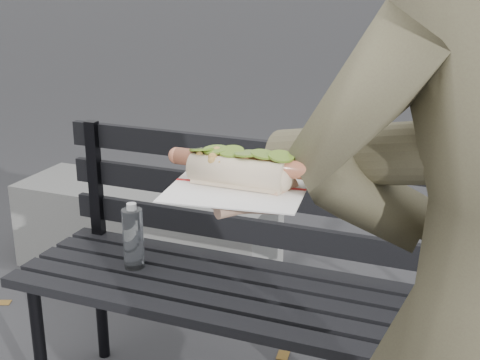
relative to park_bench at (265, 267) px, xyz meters
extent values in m
cylinder|color=black|center=(-0.66, -0.24, -0.30)|extent=(0.04, 0.04, 0.45)
cylinder|color=black|center=(-0.66, 0.10, -0.30)|extent=(0.04, 0.04, 0.45)
cube|color=black|center=(0.01, -0.25, -0.06)|extent=(1.50, 0.07, 0.03)
cube|color=black|center=(0.01, -0.16, -0.06)|extent=(1.50, 0.07, 0.03)
cube|color=black|center=(0.01, -0.07, -0.06)|extent=(1.50, 0.07, 0.03)
cube|color=black|center=(0.01, 0.02, -0.06)|extent=(1.50, 0.07, 0.03)
cube|color=black|center=(0.01, 0.11, -0.06)|extent=(1.50, 0.07, 0.03)
cube|color=black|center=(-0.66, 0.12, 0.15)|extent=(0.04, 0.03, 0.42)
cube|color=black|center=(0.01, 0.14, 0.05)|extent=(1.50, 0.02, 0.08)
cube|color=black|center=(0.01, 0.14, 0.18)|extent=(1.50, 0.02, 0.08)
cube|color=black|center=(0.01, 0.14, 0.31)|extent=(1.50, 0.02, 0.08)
cylinder|color=white|center=(-0.41, -0.07, 0.05)|extent=(0.06, 0.06, 0.19)
cylinder|color=white|center=(-0.41, -0.07, 0.16)|extent=(0.03, 0.03, 0.02)
cube|color=slate|center=(-0.87, 0.78, -0.32)|extent=(1.20, 0.40, 0.40)
cylinder|color=brown|center=(0.52, -0.77, 0.61)|extent=(0.51, 0.23, 0.19)
cylinder|color=#D8A384|center=(0.31, -0.84, 0.55)|extent=(0.09, 0.08, 0.07)
ellipsoid|color=#D8A384|center=(0.27, -0.85, 0.54)|extent=(0.10, 0.11, 0.03)
cylinder|color=#D8A384|center=(0.22, -0.88, 0.55)|extent=(0.05, 0.02, 0.02)
cylinder|color=#D8A384|center=(0.22, -0.86, 0.55)|extent=(0.05, 0.02, 0.02)
cylinder|color=#D8A384|center=(0.22, -0.84, 0.55)|extent=(0.05, 0.02, 0.02)
cylinder|color=#D8A384|center=(0.22, -0.82, 0.55)|extent=(0.05, 0.02, 0.02)
cylinder|color=#D8A384|center=(0.28, -0.91, 0.55)|extent=(0.04, 0.05, 0.02)
cube|color=white|center=(0.27, -0.85, 0.56)|extent=(0.21, 0.21, 0.00)
cube|color=#B21E1E|center=(0.27, -0.85, 0.56)|extent=(0.19, 0.03, 0.00)
cylinder|color=#BC6848|center=(0.27, -0.85, 0.59)|extent=(0.20, 0.02, 0.02)
sphere|color=#BC6848|center=(0.17, -0.85, 0.59)|extent=(0.02, 0.02, 0.02)
sphere|color=#BC6848|center=(0.37, -0.85, 0.59)|extent=(0.02, 0.02, 0.02)
sphere|color=#9E6B2D|center=(0.24, -0.87, 0.60)|extent=(0.01, 0.01, 0.01)
sphere|color=#9E6B2D|center=(0.30, -0.85, 0.60)|extent=(0.01, 0.01, 0.01)
sphere|color=#9E6B2D|center=(0.32, -0.85, 0.61)|extent=(0.01, 0.01, 0.01)
sphere|color=#9E6B2D|center=(0.25, -0.87, 0.60)|extent=(0.01, 0.01, 0.01)
sphere|color=#9E6B2D|center=(0.26, -0.86, 0.60)|extent=(0.01, 0.01, 0.01)
sphere|color=#9E6B2D|center=(0.27, -0.83, 0.60)|extent=(0.01, 0.01, 0.01)
sphere|color=#9E6B2D|center=(0.21, -0.87, 0.60)|extent=(0.01, 0.01, 0.01)
sphere|color=#9E6B2D|center=(0.23, -0.87, 0.60)|extent=(0.01, 0.01, 0.01)
sphere|color=#9E6B2D|center=(0.23, -0.86, 0.60)|extent=(0.01, 0.01, 0.01)
sphere|color=#9E6B2D|center=(0.26, -0.87, 0.60)|extent=(0.01, 0.01, 0.01)
sphere|color=#9E6B2D|center=(0.28, -0.84, 0.60)|extent=(0.01, 0.01, 0.01)
sphere|color=#9E6B2D|center=(0.32, -0.83, 0.61)|extent=(0.01, 0.01, 0.01)
sphere|color=#9E6B2D|center=(0.33, -0.83, 0.60)|extent=(0.01, 0.01, 0.01)
sphere|color=#9E6B2D|center=(0.27, -0.85, 0.61)|extent=(0.01, 0.01, 0.01)
sphere|color=#9E6B2D|center=(0.25, -0.86, 0.60)|extent=(0.01, 0.01, 0.01)
sphere|color=#9E6B2D|center=(0.24, -0.87, 0.60)|extent=(0.01, 0.01, 0.01)
sphere|color=#9E6B2D|center=(0.29, -0.83, 0.61)|extent=(0.01, 0.01, 0.01)
sphere|color=#9E6B2D|center=(0.23, -0.86, 0.60)|extent=(0.01, 0.01, 0.01)
sphere|color=#9E6B2D|center=(0.24, -0.86, 0.60)|extent=(0.01, 0.01, 0.01)
sphere|color=#9E6B2D|center=(0.32, -0.86, 0.60)|extent=(0.01, 0.01, 0.01)
sphere|color=#9E6B2D|center=(0.27, -0.85, 0.60)|extent=(0.01, 0.01, 0.01)
sphere|color=#9E6B2D|center=(0.21, -0.86, 0.60)|extent=(0.01, 0.01, 0.01)
sphere|color=#9E6B2D|center=(0.23, -0.85, 0.61)|extent=(0.01, 0.01, 0.01)
sphere|color=#9E6B2D|center=(0.30, -0.87, 0.60)|extent=(0.01, 0.01, 0.01)
cylinder|color=olive|center=(0.21, -0.85, 0.61)|extent=(0.04, 0.04, 0.01)
cylinder|color=olive|center=(0.23, -0.85, 0.61)|extent=(0.04, 0.04, 0.01)
cylinder|color=olive|center=(0.26, -0.85, 0.61)|extent=(0.04, 0.04, 0.01)
cylinder|color=olive|center=(0.28, -0.86, 0.61)|extent=(0.04, 0.04, 0.01)
cylinder|color=olive|center=(0.31, -0.85, 0.61)|extent=(0.04, 0.04, 0.01)
cylinder|color=olive|center=(0.33, -0.85, 0.61)|extent=(0.04, 0.04, 0.01)
cube|color=brown|center=(-1.27, 0.27, -0.52)|extent=(0.07, 0.06, 0.00)
cube|color=brown|center=(-1.13, 1.01, -0.52)|extent=(0.04, 0.05, 0.00)
cube|color=brown|center=(0.41, 0.88, -0.52)|extent=(0.10, 0.10, 0.00)
cube|color=brown|center=(-0.05, 0.34, -0.52)|extent=(0.05, 0.07, 0.00)
cube|color=brown|center=(-1.82, 1.27, -0.52)|extent=(0.07, 0.07, 0.00)
camera|label=1|loc=(0.61, -1.68, 0.87)|focal=50.00mm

